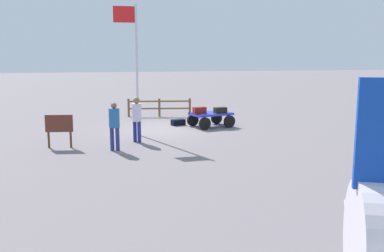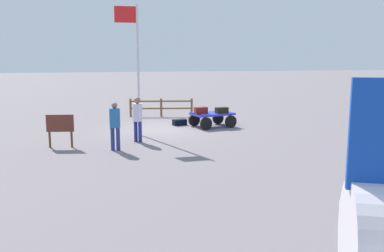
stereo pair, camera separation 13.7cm
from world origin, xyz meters
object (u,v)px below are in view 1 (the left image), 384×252
(luggage_cart, at_px, (211,117))
(suitcase_tan, at_px, (220,110))
(worker_lead, at_px, (137,115))
(flagpole, at_px, (134,58))
(worker_trailing, at_px, (114,122))
(suitcase_maroon, at_px, (178,122))
(suitcase_dark, at_px, (200,110))
(signboard, at_px, (59,126))

(luggage_cart, height_order, suitcase_tan, suitcase_tan)
(worker_lead, relative_size, flagpole, 0.33)
(suitcase_tan, distance_m, worker_lead, 4.82)
(luggage_cart, relative_size, worker_lead, 1.23)
(worker_trailing, bearing_deg, flagpole, -108.59)
(flagpole, bearing_deg, suitcase_maroon, -135.79)
(flagpole, bearing_deg, luggage_cart, -159.10)
(suitcase_dark, bearing_deg, signboard, 27.39)
(suitcase_dark, distance_m, worker_lead, 4.03)
(signboard, bearing_deg, worker_trailing, 155.86)
(suitcase_dark, distance_m, flagpole, 4.03)
(suitcase_maroon, xyz_separation_m, worker_trailing, (3.11, 4.88, 0.88))
(worker_lead, bearing_deg, suitcase_tan, -147.16)
(suitcase_tan, distance_m, signboard, 7.54)
(suitcase_maroon, relative_size, flagpole, 0.13)
(suitcase_dark, xyz_separation_m, signboard, (5.90, 3.06, -0.02))
(luggage_cart, height_order, suitcase_maroon, luggage_cart)
(worker_trailing, bearing_deg, suitcase_dark, -135.07)
(luggage_cart, xyz_separation_m, suitcase_tan, (-0.41, 0.20, 0.32))
(suitcase_tan, bearing_deg, suitcase_dark, 0.10)
(flagpole, relative_size, signboard, 4.43)
(suitcase_tan, xyz_separation_m, signboard, (6.89, 3.06, -0.01))
(suitcase_dark, height_order, flagpole, flagpole)
(suitcase_tan, bearing_deg, signboard, 23.95)
(suitcase_tan, height_order, worker_trailing, worker_trailing)
(worker_lead, relative_size, worker_trailing, 1.02)
(suitcase_tan, bearing_deg, worker_trailing, 38.60)
(worker_lead, bearing_deg, worker_trailing, 56.25)
(suitcase_tan, bearing_deg, flagpole, 16.32)
(worker_lead, distance_m, flagpole, 2.61)
(worker_trailing, height_order, signboard, worker_trailing)
(suitcase_dark, height_order, worker_lead, worker_lead)
(suitcase_maroon, bearing_deg, suitcase_tan, 152.55)
(suitcase_dark, distance_m, suitcase_tan, 0.99)
(suitcase_maroon, bearing_deg, flagpole, 44.21)
(worker_lead, xyz_separation_m, signboard, (2.84, 0.45, -0.25))
(worker_lead, height_order, worker_trailing, worker_lead)
(suitcase_dark, relative_size, suitcase_maroon, 0.88)
(suitcase_maroon, distance_m, worker_lead, 4.29)
(luggage_cart, bearing_deg, suitcase_dark, 19.19)
(luggage_cart, xyz_separation_m, signboard, (6.48, 3.26, 0.32))
(suitcase_maroon, bearing_deg, worker_trailing, 57.52)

